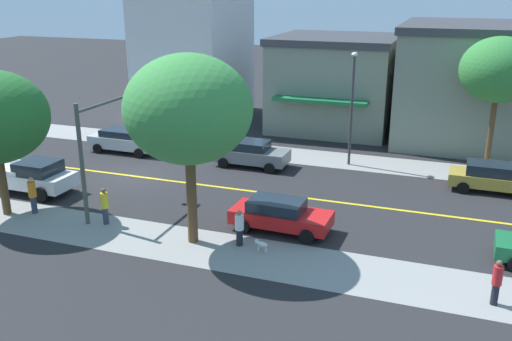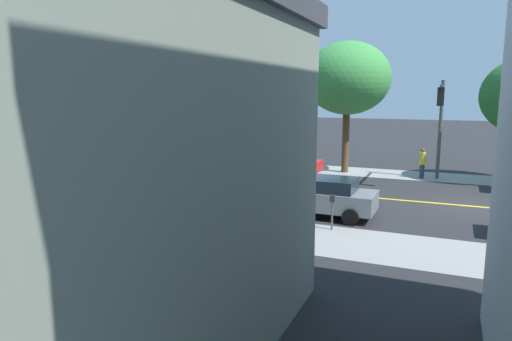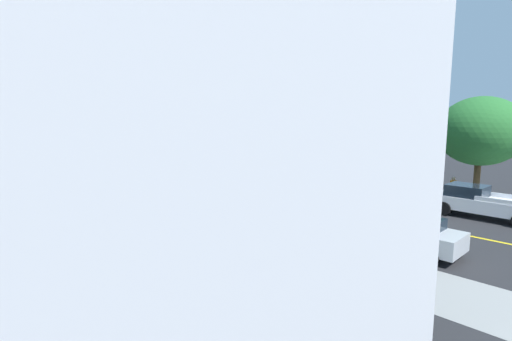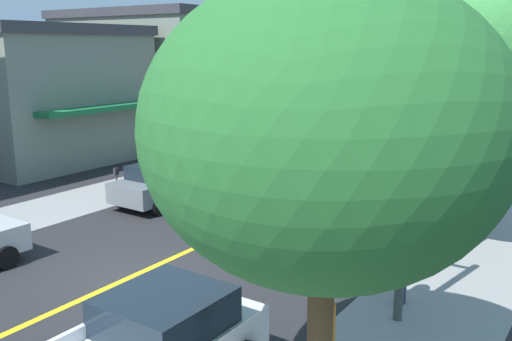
{
  "view_description": "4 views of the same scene",
  "coord_description": "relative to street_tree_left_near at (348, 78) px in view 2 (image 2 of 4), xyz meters",
  "views": [
    {
      "loc": [
        26.57,
        17.24,
        10.67
      ],
      "look_at": [
        0.05,
        7.66,
        1.22
      ],
      "focal_mm": 39.51,
      "sensor_mm": 36.0,
      "label": 1
    },
    {
      "loc": [
        -21.81,
        1.21,
        4.94
      ],
      "look_at": [
        -1.6,
        9.76,
        1.21
      ],
      "focal_mm": 32.06,
      "sensor_mm": 36.0,
      "label": 2
    },
    {
      "loc": [
        -19.56,
        -9.78,
        5.65
      ],
      "look_at": [
        -0.19,
        10.03,
        1.73
      ],
      "focal_mm": 26.5,
      "sensor_mm": 36.0,
      "label": 3
    },
    {
      "loc": [
        10.34,
        -9.44,
        5.91
      ],
      "look_at": [
        -1.59,
        8.23,
        1.13
      ],
      "focal_mm": 39.26,
      "sensor_mm": 36.0,
      "label": 4
    }
  ],
  "objects": [
    {
      "name": "ground_plane",
      "position": [
        -6.64,
        -7.15,
        -5.82
      ],
      "size": [
        140.0,
        140.0,
        0.0
      ],
      "primitive_type": "plane",
      "color": "#262628"
    },
    {
      "name": "sidewalk_left",
      "position": [
        -13.72,
        -7.15,
        -5.82
      ],
      "size": [
        3.33,
        126.0,
        0.01
      ],
      "primitive_type": "cube",
      "color": "gray",
      "rests_on": "ground"
    },
    {
      "name": "sidewalk_right",
      "position": [
        0.44,
        -7.15,
        -5.82
      ],
      "size": [
        3.33,
        126.0,
        0.01
      ],
      "primitive_type": "cube",
      "color": "gray",
      "rests_on": "ground"
    },
    {
      "name": "road_centerline_stripe",
      "position": [
        -6.64,
        -7.15,
        -5.82
      ],
      "size": [
        0.2,
        126.0,
        0.0
      ],
      "primitive_type": "cube",
      "color": "yellow",
      "rests_on": "ground"
    },
    {
      "name": "brick_apartment_block",
      "position": [
        -22.1,
        1.3,
        -2.35
      ],
      "size": [
        9.86,
        8.96,
        6.91
      ],
      "rotation": [
        0.0,
        0.0,
        -1.57
      ],
      "color": "gray",
      "rests_on": "ground"
    },
    {
      "name": "street_tree_left_near",
      "position": [
        0.0,
        0.0,
        0.0
      ],
      "size": [
        5.24,
        5.24,
        8.07
      ],
      "color": "brown",
      "rests_on": "ground"
    },
    {
      "name": "parking_meter",
      "position": [
        -12.52,
        -2.21,
        -4.96
      ],
      "size": [
        0.12,
        0.18,
        1.3
      ],
      "color": "#4C4C51",
      "rests_on": "ground"
    },
    {
      "name": "traffic_light_mast",
      "position": [
        -1.55,
        -5.46,
        -2.0
      ],
      "size": [
        4.69,
        0.32,
        5.67
      ],
      "rotation": [
        0.0,
        0.0,
        3.14
      ],
      "color": "#474C47",
      "rests_on": "ground"
    },
    {
      "name": "street_lamp",
      "position": [
        -13.08,
        4.25,
        -1.63
      ],
      "size": [
        0.7,
        0.36,
        6.83
      ],
      "color": "#38383D",
      "rests_on": "ground"
    },
    {
      "name": "red_sedan_right_curb",
      "position": [
        -2.41,
        3.17,
        -5.06
      ],
      "size": [
        2.17,
        4.54,
        1.43
      ],
      "rotation": [
        0.0,
        0.0,
        1.54
      ],
      "color": "red",
      "rests_on": "ground"
    },
    {
      "name": "grey_sedan_left_curb",
      "position": [
        -10.74,
        -1.31,
        -5.0
      ],
      "size": [
        2.15,
        4.48,
        1.57
      ],
      "rotation": [
        0.0,
        0.0,
        1.56
      ],
      "color": "slate",
      "rests_on": "ground"
    },
    {
      "name": "gold_sedan_left_curb",
      "position": [
        -11.01,
        12.41,
        -5.02
      ],
      "size": [
        2.09,
        4.71,
        1.53
      ],
      "rotation": [
        0.0,
        0.0,
        1.56
      ],
      "color": "#B29338",
      "rests_on": "ground"
    },
    {
      "name": "green_sedan_right_curb",
      "position": [
        -2.63,
        14.49,
        -5.07
      ],
      "size": [
        2.12,
        4.82,
        1.41
      ],
      "rotation": [
        0.0,
        0.0,
        1.54
      ],
      "color": "#196638",
      "rests_on": "ground"
    },
    {
      "name": "pedestrian_orange_shirt",
      "position": [
        -0.24,
        -8.65,
        -4.85
      ],
      "size": [
        0.37,
        0.37,
        1.84
      ],
      "rotation": [
        0.0,
        0.0,
        5.5
      ],
      "color": "#33384C",
      "rests_on": "ground"
    },
    {
      "name": "pedestrian_white_shirt",
      "position": [
        -0.31,
        2.04,
        -4.98
      ],
      "size": [
        0.38,
        0.38,
        1.61
      ],
      "rotation": [
        0.0,
        0.0,
        0.01
      ],
      "color": "black",
      "rests_on": "ground"
    },
    {
      "name": "pedestrian_yellow_shirt",
      "position": [
        -0.3,
        -4.62,
        -4.89
      ],
      "size": [
        0.36,
        0.36,
        1.76
      ],
      "rotation": [
        0.0,
        0.0,
        2.7
      ],
      "color": "#33384C",
      "rests_on": "ground"
    },
    {
      "name": "pedestrian_red_shirt",
      "position": [
        1.0,
        12.07,
        -4.92
      ],
      "size": [
        0.34,
        0.34,
        1.7
      ],
      "rotation": [
        0.0,
        0.0,
        2.61
      ],
      "color": "black",
      "rests_on": "ground"
    },
    {
      "name": "small_dog",
      "position": [
        -0.1,
        3.09,
        -5.5
      ],
      "size": [
        0.36,
        0.65,
        0.49
      ],
      "rotation": [
        0.0,
        0.0,
        4.44
      ],
      "color": "silver",
      "rests_on": "ground"
    }
  ]
}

